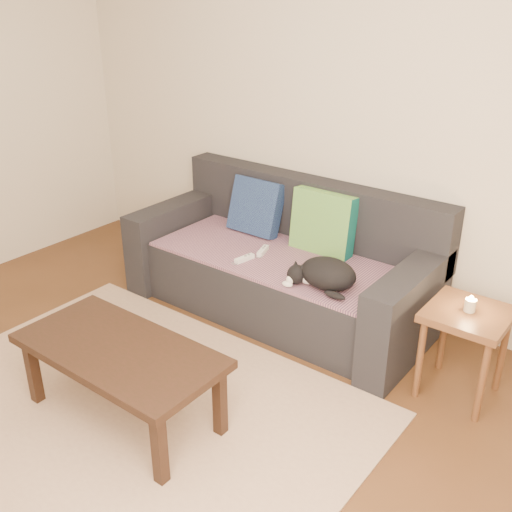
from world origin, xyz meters
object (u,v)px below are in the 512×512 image
(wii_remote_a, at_px, (244,259))
(wii_remote_b, at_px, (263,251))
(sofa, at_px, (283,268))
(cat, at_px, (325,274))
(coffee_table, at_px, (120,356))
(side_table, at_px, (467,326))

(wii_remote_a, bearing_deg, wii_remote_b, 2.91)
(sofa, xyz_separation_m, wii_remote_a, (-0.11, -0.29, 0.15))
(cat, distance_m, wii_remote_a, 0.62)
(wii_remote_a, bearing_deg, coffee_table, -163.59)
(wii_remote_b, relative_size, coffee_table, 0.14)
(sofa, relative_size, coffee_table, 1.91)
(sofa, relative_size, wii_remote_a, 14.00)
(sofa, height_order, coffee_table, sofa)
(sofa, xyz_separation_m, wii_remote_b, (-0.09, -0.11, 0.15))
(coffee_table, bearing_deg, cat, 67.78)
(cat, bearing_deg, coffee_table, -100.37)
(wii_remote_b, distance_m, coffee_table, 1.37)
(sofa, bearing_deg, cat, -29.79)
(cat, distance_m, coffee_table, 1.29)
(sofa, bearing_deg, coffee_table, -89.15)
(cat, bearing_deg, sofa, 162.06)
(wii_remote_b, height_order, side_table, side_table)
(cat, height_order, wii_remote_a, cat)
(cat, height_order, side_table, cat)
(sofa, height_order, wii_remote_a, sofa)
(coffee_table, bearing_deg, wii_remote_a, 96.40)
(wii_remote_b, distance_m, side_table, 1.43)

